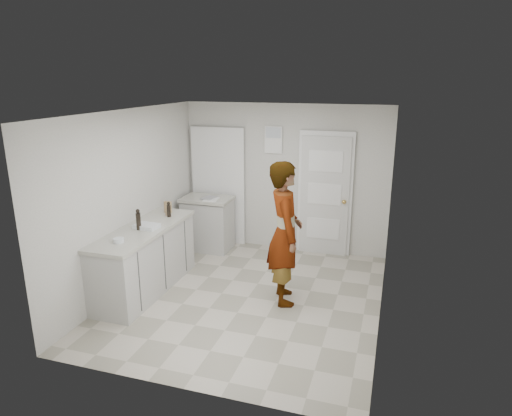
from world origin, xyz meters
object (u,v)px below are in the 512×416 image
(spice_jar, at_px, (167,213))
(person, at_px, (285,233))
(baking_dish, at_px, (147,226))
(egg_bowl, at_px, (119,240))
(cake_mix_box, at_px, (168,207))
(oil_cruet_a, at_px, (169,210))
(oil_cruet_b, at_px, (138,220))

(spice_jar, bearing_deg, person, -9.82)
(spice_jar, distance_m, baking_dish, 0.61)
(baking_dish, distance_m, egg_bowl, 0.59)
(person, relative_size, baking_dish, 5.73)
(spice_jar, distance_m, egg_bowl, 1.20)
(cake_mix_box, height_order, baking_dish, cake_mix_box)
(person, xyz_separation_m, baking_dish, (-1.87, -0.28, -0.00))
(oil_cruet_a, bearing_deg, person, -8.72)
(person, xyz_separation_m, cake_mix_box, (-1.94, 0.47, 0.06))
(cake_mix_box, xyz_separation_m, oil_cruet_b, (0.00, -0.83, 0.05))
(egg_bowl, bearing_deg, baking_dish, 84.84)
(oil_cruet_a, height_order, oil_cruet_b, oil_cruet_b)
(oil_cruet_b, bearing_deg, baking_dish, 52.46)
(oil_cruet_b, relative_size, baking_dish, 0.87)
(person, height_order, oil_cruet_b, person)
(person, relative_size, spice_jar, 25.15)
(person, relative_size, oil_cruet_a, 8.27)
(oil_cruet_b, relative_size, egg_bowl, 2.18)
(spice_jar, xyz_separation_m, egg_bowl, (-0.04, -1.19, -0.01))
(egg_bowl, bearing_deg, spice_jar, 87.97)
(cake_mix_box, xyz_separation_m, baking_dish, (0.07, -0.75, -0.06))
(spice_jar, xyz_separation_m, baking_dish, (0.01, -0.61, -0.01))
(cake_mix_box, distance_m, baking_dish, 0.75)
(person, distance_m, cake_mix_box, 2.00)
(spice_jar, bearing_deg, cake_mix_box, 112.87)
(person, distance_m, oil_cruet_b, 1.98)
(spice_jar, relative_size, baking_dish, 0.23)
(baking_dish, bearing_deg, oil_cruet_a, 85.45)
(person, bearing_deg, oil_cruet_b, 78.67)
(spice_jar, relative_size, oil_cruet_a, 0.33)
(cake_mix_box, relative_size, egg_bowl, 1.30)
(cake_mix_box, bearing_deg, spice_jar, -67.33)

